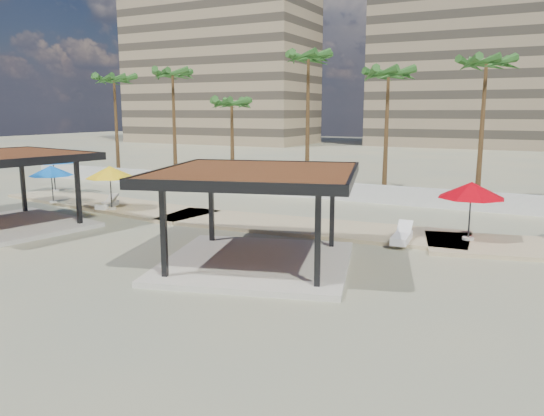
{
  "coord_description": "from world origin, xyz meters",
  "views": [
    {
      "loc": [
        12.65,
        -17.17,
        5.91
      ],
      "look_at": [
        1.43,
        4.6,
        1.4
      ],
      "focal_mm": 35.0,
      "sensor_mm": 36.0,
      "label": 1
    }
  ],
  "objects_px": {
    "lounger_b": "(402,237)",
    "lounger_a": "(107,204)",
    "umbrella_c": "(471,190)",
    "umbrella_a": "(53,158)",
    "pavilion_central": "(256,209)"
  },
  "relations": [
    {
      "from": "lounger_a",
      "to": "umbrella_a",
      "type": "bearing_deg",
      "value": 53.24
    },
    {
      "from": "umbrella_c",
      "to": "lounger_a",
      "type": "bearing_deg",
      "value": -176.24
    },
    {
      "from": "lounger_b",
      "to": "lounger_a",
      "type": "bearing_deg",
      "value": 84.92
    },
    {
      "from": "pavilion_central",
      "to": "umbrella_c",
      "type": "bearing_deg",
      "value": 31.03
    },
    {
      "from": "umbrella_c",
      "to": "umbrella_a",
      "type": "bearing_deg",
      "value": 176.61
    },
    {
      "from": "umbrella_a",
      "to": "lounger_a",
      "type": "distance_m",
      "value": 8.81
    },
    {
      "from": "umbrella_a",
      "to": "umbrella_c",
      "type": "height_order",
      "value": "umbrella_a"
    },
    {
      "from": "umbrella_a",
      "to": "lounger_b",
      "type": "xyz_separation_m",
      "value": [
        25.79,
        -3.35,
        -2.24
      ]
    },
    {
      "from": "lounger_a",
      "to": "lounger_b",
      "type": "distance_m",
      "value": 17.83
    },
    {
      "from": "umbrella_c",
      "to": "pavilion_central",
      "type": "bearing_deg",
      "value": -133.12
    },
    {
      "from": "umbrella_c",
      "to": "lounger_b",
      "type": "xyz_separation_m",
      "value": [
        -2.59,
        -1.67,
        -2.07
      ]
    },
    {
      "from": "umbrella_c",
      "to": "lounger_b",
      "type": "relative_size",
      "value": 1.76
    },
    {
      "from": "umbrella_a",
      "to": "lounger_a",
      "type": "xyz_separation_m",
      "value": [
        7.96,
        -3.02,
        -2.26
      ]
    },
    {
      "from": "lounger_b",
      "to": "pavilion_central",
      "type": "bearing_deg",
      "value": 138.93
    },
    {
      "from": "lounger_b",
      "to": "umbrella_c",
      "type": "bearing_deg",
      "value": -61.12
    }
  ]
}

